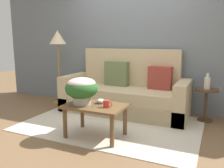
{
  "coord_description": "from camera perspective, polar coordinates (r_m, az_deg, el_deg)",
  "views": [
    {
      "loc": [
        1.49,
        -3.16,
        1.32
      ],
      "look_at": [
        -0.01,
        0.14,
        0.65
      ],
      "focal_mm": 37.55,
      "sensor_mm": 36.0,
      "label": 1
    }
  ],
  "objects": [
    {
      "name": "ground_plane",
      "position": [
        3.74,
        -0.76,
        -10.17
      ],
      "size": [
        14.0,
        14.0,
        0.0
      ],
      "primitive_type": "plane",
      "color": "brown"
    },
    {
      "name": "wall_back",
      "position": [
        4.67,
        5.92,
        11.19
      ],
      "size": [
        6.4,
        0.12,
        2.76
      ],
      "primitive_type": "cube",
      "color": "slate",
      "rests_on": "ground"
    },
    {
      "name": "area_rug",
      "position": [
        3.81,
        -0.24,
        -9.71
      ],
      "size": [
        2.73,
        1.82,
        0.01
      ],
      "primitive_type": "cube",
      "color": "beige",
      "rests_on": "ground"
    },
    {
      "name": "couch",
      "position": [
        4.36,
        3.24,
        -2.35
      ],
      "size": [
        2.3,
        0.87,
        1.17
      ],
      "color": "tan",
      "rests_on": "ground"
    },
    {
      "name": "coffee_table",
      "position": [
        3.23,
        -4.07,
        -6.41
      ],
      "size": [
        0.82,
        0.56,
        0.46
      ],
      "color": "brown",
      "rests_on": "ground"
    },
    {
      "name": "side_table",
      "position": [
        4.15,
        21.97,
        -3.42
      ],
      "size": [
        0.37,
        0.37,
        0.54
      ],
      "color": "#4C331E",
      "rests_on": "ground"
    },
    {
      "name": "floor_lamp",
      "position": [
        5.01,
        -13.06,
        9.75
      ],
      "size": [
        0.35,
        0.35,
        1.53
      ],
      "color": "olive",
      "rests_on": "ground"
    },
    {
      "name": "potted_plant",
      "position": [
        3.22,
        -7.41,
        -0.98
      ],
      "size": [
        0.45,
        0.45,
        0.37
      ],
      "color": "#B7B2A8",
      "rests_on": "coffee_table"
    },
    {
      "name": "coffee_mug",
      "position": [
        3.08,
        -1.33,
        -4.82
      ],
      "size": [
        0.13,
        0.08,
        0.09
      ],
      "color": "red",
      "rests_on": "coffee_table"
    },
    {
      "name": "snack_bowl",
      "position": [
        3.28,
        -2.86,
        -4.11
      ],
      "size": [
        0.12,
        0.12,
        0.06
      ],
      "color": "silver",
      "rests_on": "coffee_table"
    },
    {
      "name": "table_vase",
      "position": [
        4.1,
        22.17,
        0.31
      ],
      "size": [
        0.09,
        0.09,
        0.26
      ],
      "color": "silver",
      "rests_on": "side_table"
    }
  ]
}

